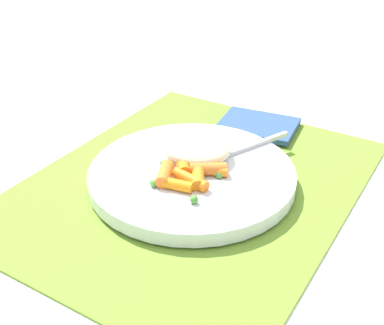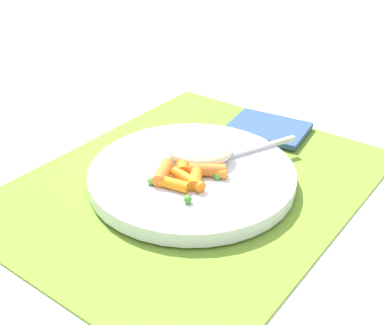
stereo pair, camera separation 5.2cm
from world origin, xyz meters
TOP-DOWN VIEW (x-y plane):
  - ground_plane at (0.00, 0.00)m, footprint 2.40×2.40m
  - placemat at (0.00, 0.00)m, footprint 0.47×0.38m
  - plate at (0.00, 0.00)m, footprint 0.26×0.26m
  - rice_mound at (-0.03, -0.01)m, footprint 0.08×0.09m
  - carrot_portion at (0.02, 0.01)m, footprint 0.08×0.08m
  - pea_scatter at (0.03, 0.01)m, footprint 0.07×0.08m
  - fork at (-0.03, 0.01)m, footprint 0.20×0.09m
  - napkin at (-0.18, 0.01)m, footprint 0.10×0.12m

SIDE VIEW (x-z plane):
  - ground_plane at x=0.00m, z-range 0.00..0.00m
  - placemat at x=0.00m, z-range 0.00..0.01m
  - napkin at x=-0.18m, z-range 0.01..0.01m
  - plate at x=0.00m, z-range 0.01..0.02m
  - fork at x=-0.03m, z-range 0.02..0.03m
  - pea_scatter at x=0.03m, z-range 0.02..0.03m
  - carrot_portion at x=0.02m, z-range 0.02..0.04m
  - rice_mound at x=-0.03m, z-range 0.02..0.05m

